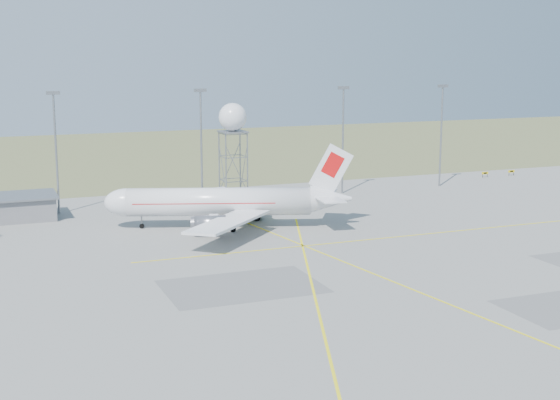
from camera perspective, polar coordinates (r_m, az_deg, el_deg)
name	(u,v)px	position (r m, az deg, el deg)	size (l,w,h in m)	color
ground	(463,304)	(86.77, 13.27, -7.42)	(400.00, 400.00, 0.00)	gray
grass_strip	(162,153)	(214.35, -8.64, 3.43)	(400.00, 120.00, 0.03)	#586537
mast_a	(56,142)	(134.61, -16.09, 4.08)	(2.20, 0.50, 20.50)	gray
mast_b	(201,136)	(139.28, -5.79, 4.65)	(2.20, 0.50, 20.50)	gray
mast_c	(343,131)	(149.39, 4.63, 5.07)	(2.20, 0.50, 20.50)	gray
mast_d	(441,127)	(160.34, 11.72, 5.26)	(2.20, 0.50, 20.50)	gray
taxi_sign_near	(485,173)	(175.45, 14.77, 1.90)	(1.60, 0.17, 1.20)	black
taxi_sign_far	(511,172)	(179.67, 16.57, 2.01)	(1.60, 0.17, 1.20)	black
airliner_main	(223,202)	(120.20, -4.18, -0.17)	(37.36, 35.21, 13.04)	white
radar_tower	(233,148)	(138.78, -3.46, 3.84)	(4.97, 4.97, 18.01)	gray
fire_truck	(238,209)	(126.48, -3.07, -0.66)	(9.46, 5.52, 3.59)	#CED819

